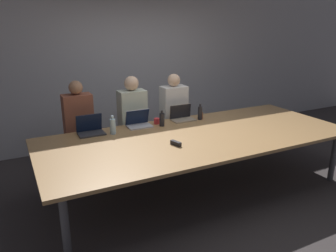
# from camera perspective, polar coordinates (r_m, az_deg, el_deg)

# --- Properties ---
(ground_plane) EXTENTS (24.00, 24.00, 0.00)m
(ground_plane) POSITION_cam_1_polar(r_m,az_deg,el_deg) (4.59, 5.01, -10.61)
(ground_plane) COLOR #383333
(curtain_wall) EXTENTS (12.00, 0.06, 2.80)m
(curtain_wall) POSITION_cam_1_polar(r_m,az_deg,el_deg) (6.13, -5.96, 10.34)
(curtain_wall) COLOR #ADADB2
(curtain_wall) RESTS_ON ground_plane
(conference_table) EXTENTS (4.05, 1.69, 0.76)m
(conference_table) POSITION_cam_1_polar(r_m,az_deg,el_deg) (4.30, 5.27, -2.12)
(conference_table) COLOR #9E7547
(conference_table) RESTS_ON ground_plane
(laptop_far_midleft) EXTENTS (0.34, 0.24, 0.24)m
(laptop_far_midleft) POSITION_cam_1_polar(r_m,az_deg,el_deg) (4.62, -5.18, 0.78)
(laptop_far_midleft) COLOR #B7B7BC
(laptop_far_midleft) RESTS_ON conference_table
(person_far_midleft) EXTENTS (0.40, 0.24, 1.43)m
(person_far_midleft) POSITION_cam_1_polar(r_m,az_deg,el_deg) (4.96, -6.15, 0.26)
(person_far_midleft) COLOR #2D2D38
(person_far_midleft) RESTS_ON ground_plane
(cup_far_midleft) EXTENTS (0.08, 0.08, 0.08)m
(cup_far_midleft) POSITION_cam_1_polar(r_m,az_deg,el_deg) (4.72, -1.99, 0.87)
(cup_far_midleft) COLOR red
(cup_far_midleft) RESTS_ON conference_table
(bottle_far_midleft) EXTENTS (0.07, 0.07, 0.23)m
(bottle_far_midleft) POSITION_cam_1_polar(r_m,az_deg,el_deg) (4.60, -1.07, 1.16)
(bottle_far_midleft) COLOR black
(bottle_far_midleft) RESTS_ON conference_table
(laptop_far_center) EXTENTS (0.35, 0.22, 0.23)m
(laptop_far_center) POSITION_cam_1_polar(r_m,az_deg,el_deg) (4.91, 2.43, 1.82)
(laptop_far_center) COLOR gray
(laptop_far_center) RESTS_ON conference_table
(person_far_center) EXTENTS (0.40, 0.24, 1.41)m
(person_far_center) POSITION_cam_1_polar(r_m,az_deg,el_deg) (5.25, 0.98, 1.20)
(person_far_center) COLOR #2D2D38
(person_far_center) RESTS_ON ground_plane
(cup_far_center) EXTENTS (0.08, 0.08, 0.10)m
(cup_far_center) POSITION_cam_1_polar(r_m,az_deg,el_deg) (4.98, 5.66, 1.80)
(cup_far_center) COLOR brown
(cup_far_center) RESTS_ON conference_table
(bottle_far_center) EXTENTS (0.07, 0.07, 0.24)m
(bottle_far_center) POSITION_cam_1_polar(r_m,az_deg,el_deg) (4.94, 5.60, 2.29)
(bottle_far_center) COLOR black
(bottle_far_center) RESTS_ON conference_table
(laptop_far_left) EXTENTS (0.34, 0.25, 0.25)m
(laptop_far_left) POSITION_cam_1_polar(r_m,az_deg,el_deg) (4.42, -13.38, -0.37)
(laptop_far_left) COLOR #333338
(laptop_far_left) RESTS_ON conference_table
(person_far_left) EXTENTS (0.40, 0.24, 1.41)m
(person_far_left) POSITION_cam_1_polar(r_m,az_deg,el_deg) (4.84, -15.17, -0.88)
(person_far_left) COLOR #2D2D38
(person_far_left) RESTS_ON ground_plane
(bottle_far_left) EXTENTS (0.08, 0.08, 0.25)m
(bottle_far_left) POSITION_cam_1_polar(r_m,az_deg,el_deg) (4.34, -9.59, -0.03)
(bottle_far_left) COLOR #ADD1E0
(bottle_far_left) RESTS_ON conference_table
(stapler) EXTENTS (0.08, 0.16, 0.05)m
(stapler) POSITION_cam_1_polar(r_m,az_deg,el_deg) (3.90, 1.38, -3.03)
(stapler) COLOR black
(stapler) RESTS_ON conference_table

